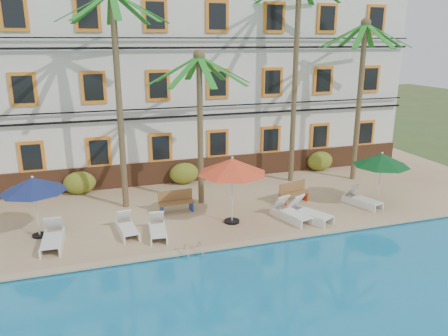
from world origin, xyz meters
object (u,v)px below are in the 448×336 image
object	(u,v)px
palm_d	(296,55)
lounger_e	(308,213)
lounger_d	(291,213)
lounger_a	(52,238)
umbrella_blue	(33,185)
palm_c	(200,106)
umbrella_green	(382,160)
pool_ladder	(193,253)
palm_b	(117,73)
bench_left	(176,201)
umbrella_red	(232,166)
bench_right	(293,192)
lounger_c	(158,229)
lounger_f	(361,199)
lounger_b	(127,227)

from	to	relation	value
palm_d	lounger_e	distance (m)	8.04
lounger_d	lounger_e	bearing A→B (deg)	-18.58
lounger_a	umbrella_blue	bearing A→B (deg)	118.23
palm_c	palm_d	size ratio (longest dim) A/B	0.66
umbrella_green	pool_ladder	size ratio (longest dim) A/B	3.30
palm_c	lounger_e	xyz separation A→B (m)	(3.67, -3.25, -4.10)
palm_b	umbrella_green	xyz separation A→B (m)	(10.73, -3.24, -3.71)
palm_b	umbrella_blue	bearing A→B (deg)	-147.82
umbrella_green	bench_left	distance (m)	9.09
umbrella_red	lounger_e	bearing A→B (deg)	-12.49
umbrella_red	bench_right	world-z (taller)	umbrella_red
lounger_c	bench_right	bearing A→B (deg)	14.44
lounger_a	lounger_d	bearing A→B (deg)	-2.66
umbrella_blue	umbrella_green	size ratio (longest dim) A/B	0.97
umbrella_green	lounger_f	distance (m)	1.95
lounger_d	bench_right	distance (m)	2.05
lounger_e	pool_ladder	xyz separation A→B (m)	(-5.20, -1.45, -0.30)
lounger_a	lounger_e	xyz separation A→B (m)	(9.86, -0.65, 0.01)
palm_c	umbrella_red	xyz separation A→B (m)	(0.60, -2.57, -2.05)
palm_d	bench_right	bearing A→B (deg)	-114.34
lounger_e	bench_right	world-z (taller)	lounger_e
umbrella_green	pool_ladder	world-z (taller)	umbrella_green
bench_right	lounger_b	bearing A→B (deg)	-171.39
lounger_b	lounger_d	world-z (taller)	lounger_d
palm_b	umbrella_blue	size ratio (longest dim) A/B	3.84
palm_d	bench_left	bearing A→B (deg)	-159.61
palm_c	bench_left	distance (m)	4.22
bench_right	lounger_a	bearing A→B (deg)	-172.37
palm_c	umbrella_blue	world-z (taller)	palm_c
umbrella_red	lounger_c	size ratio (longest dim) A/B	1.55
umbrella_red	lounger_e	world-z (taller)	umbrella_red
palm_d	lounger_b	world-z (taller)	palm_d
lounger_a	lounger_d	distance (m)	9.19
palm_b	lounger_e	xyz separation A→B (m)	(6.98, -3.77, -5.50)
palm_d	lounger_b	bearing A→B (deg)	-155.20
umbrella_blue	bench_left	world-z (taller)	umbrella_blue
lounger_b	bench_right	xyz separation A→B (m)	(7.52, 1.14, 0.21)
lounger_f	pool_ladder	world-z (taller)	lounger_f
palm_b	lounger_f	world-z (taller)	palm_b
bench_left	umbrella_green	bearing A→B (deg)	-12.74
lounger_a	lounger_d	size ratio (longest dim) A/B	0.98
umbrella_blue	lounger_a	world-z (taller)	umbrella_blue
lounger_a	bench_left	bearing A→B (deg)	20.80
lounger_b	lounger_d	distance (m)	6.57
umbrella_blue	lounger_a	xyz separation A→B (m)	(0.53, -0.98, -1.74)
lounger_b	lounger_c	distance (m)	1.20
palm_d	bench_left	size ratio (longest dim) A/B	6.74
palm_c	umbrella_blue	size ratio (longest dim) A/B	2.82
palm_d	umbrella_green	world-z (taller)	palm_d
palm_d	bench_left	world-z (taller)	palm_d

